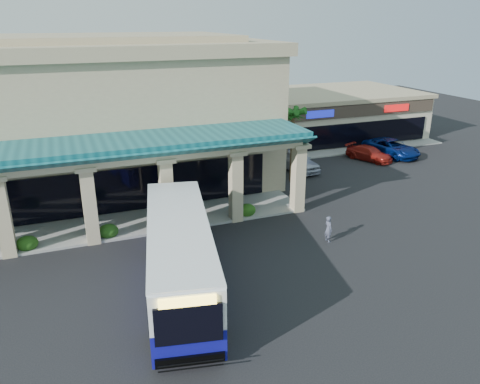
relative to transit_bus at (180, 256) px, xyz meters
name	(u,v)px	position (x,y,z in m)	size (l,w,h in m)	color
ground	(244,260)	(3.93, 1.53, -1.75)	(110.00, 110.00, 0.00)	black
main_building	(66,115)	(-4.07, 17.53, 3.93)	(30.80, 14.80, 11.35)	tan
arcade	(78,190)	(-4.07, 8.33, 1.10)	(30.00, 6.20, 5.70)	#0F515A
strip_mall	(315,114)	(21.93, 25.53, 0.70)	(22.50, 12.50, 4.90)	beige
palm_0	(292,141)	(12.43, 12.53, 1.55)	(2.40, 2.40, 6.60)	#175015
palm_1	(286,137)	(13.43, 15.53, 1.15)	(2.40, 2.40, 5.80)	#175015
broadleaf_tree	(243,132)	(11.43, 20.53, 0.66)	(2.60, 2.60, 4.81)	#1D4710
transit_bus	(180,256)	(0.00, 0.00, 0.00)	(2.92, 12.52, 3.50)	#111192
pedestrian	(328,229)	(9.44, 1.86, -0.95)	(0.58, 0.38, 1.60)	#464B60
car_silver	(297,160)	(14.24, 15.02, -0.88)	(2.06, 5.12, 1.75)	#B3B6C8
car_red	(369,153)	(21.94, 15.18, -1.10)	(1.82, 4.48, 1.30)	maroon
car_gray	(391,148)	(24.81, 15.68, -0.95)	(2.66, 5.77, 1.60)	navy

